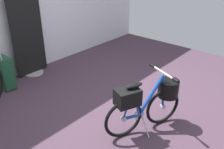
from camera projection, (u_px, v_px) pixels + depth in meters
ground_plane at (124, 111)px, 3.55m from camera, size 6.00×6.00×0.00m
floor_banner_stand at (28, 34)px, 4.31m from camera, size 0.60×0.36×1.67m
folding_bike_foreground at (148, 101)px, 3.03m from camera, size 1.02×0.58×0.77m
rolling_suitcase at (4, 72)px, 4.04m from camera, size 0.19×0.36×0.83m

